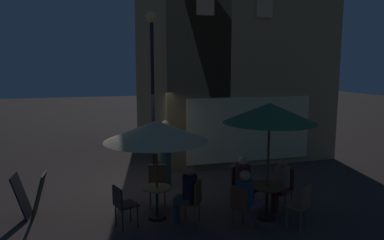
{
  "coord_description": "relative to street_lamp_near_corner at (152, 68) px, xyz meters",
  "views": [
    {
      "loc": [
        -1.27,
        -9.6,
        3.33
      ],
      "look_at": [
        1.3,
        -0.82,
        1.94
      ],
      "focal_mm": 34.02,
      "sensor_mm": 36.0,
      "label": 1
    }
  ],
  "objects": [
    {
      "name": "patio_umbrella_1",
      "position": [
        1.86,
        -3.4,
        -0.93
      ],
      "size": [
        1.96,
        1.96,
        2.54
      ],
      "color": "black",
      "rests_on": "ground"
    },
    {
      "name": "street_lamp_near_corner",
      "position": [
        0.0,
        0.0,
        0.0
      ],
      "size": [
        0.32,
        0.32,
        4.78
      ],
      "color": "black",
      "rests_on": "ground"
    },
    {
      "name": "cafe_chair_4",
      "position": [
        2.54,
        -2.95,
        -2.68
      ],
      "size": [
        0.57,
        0.57,
        0.96
      ],
      "rotation": [
        0.0,
        0.0,
        -2.56
      ],
      "color": "brown",
      "rests_on": "ground"
    },
    {
      "name": "cafe_table_0",
      "position": [
        -0.43,
        -2.72,
        -2.77
      ],
      "size": [
        0.62,
        0.62,
        0.71
      ],
      "color": "black",
      "rests_on": "ground"
    },
    {
      "name": "patron_seated_1",
      "position": [
        2.41,
        -3.04,
        -2.57
      ],
      "size": [
        0.53,
        0.48,
        1.2
      ],
      "rotation": [
        0.0,
        0.0,
        -2.56
      ],
      "color": "#511C1F",
      "rests_on": "ground"
    },
    {
      "name": "cafe_chair_0",
      "position": [
        0.27,
        -3.2,
        -2.69
      ],
      "size": [
        0.55,
        0.55,
        0.94
      ],
      "rotation": [
        0.0,
        0.0,
        2.54
      ],
      "color": "brown",
      "rests_on": "ground"
    },
    {
      "name": "patron_seated_3",
      "position": [
        1.21,
        -3.73,
        -2.54
      ],
      "size": [
        0.55,
        0.49,
        1.24
      ],
      "rotation": [
        0.0,
        0.0,
        0.47
      ],
      "color": "#604068",
      "rests_on": "ground"
    },
    {
      "name": "patron_seated_2",
      "position": [
        1.65,
        -2.69,
        -2.54
      ],
      "size": [
        0.46,
        0.54,
        1.23
      ],
      "rotation": [
        0.0,
        0.0,
        -1.27
      ],
      "color": "#4D1522",
      "rests_on": "ground"
    },
    {
      "name": "patron_seated_0",
      "position": [
        0.15,
        -3.12,
        -2.54
      ],
      "size": [
        0.51,
        0.47,
        1.24
      ],
      "rotation": [
        0.0,
        0.0,
        2.54
      ],
      "color": "#233542",
      "rests_on": "ground"
    },
    {
      "name": "ground_plane",
      "position": [
        -0.55,
        -0.58,
        -3.24
      ],
      "size": [
        60.0,
        60.0,
        0.0
      ],
      "primitive_type": "plane",
      "color": "#3A302D"
    },
    {
      "name": "cafe_chair_1",
      "position": [
        -0.27,
        -1.94,
        -2.67
      ],
      "size": [
        0.5,
        0.5,
        0.97
      ],
      "rotation": [
        0.0,
        0.0,
        -1.78
      ],
      "color": "brown",
      "rests_on": "ground"
    },
    {
      "name": "patio_umbrella_0",
      "position": [
        -0.43,
        -2.72,
        -1.3
      ],
      "size": [
        2.21,
        2.21,
        2.16
      ],
      "color": "black",
      "rests_on": "ground"
    },
    {
      "name": "cafe_chair_6",
      "position": [
        1.09,
        -3.79,
        -2.68
      ],
      "size": [
        0.54,
        0.54,
        0.94
      ],
      "rotation": [
        0.0,
        0.0,
        0.47
      ],
      "color": "#59301C",
      "rests_on": "ground"
    },
    {
      "name": "cafe_chair_5",
      "position": [
        1.6,
        -2.56,
        -2.67
      ],
      "size": [
        0.49,
        0.49,
        0.96
      ],
      "rotation": [
        0.0,
        0.0,
        -1.27
      ],
      "color": "#59321D",
      "rests_on": "ground"
    },
    {
      "name": "menu_sandwich_board",
      "position": [
        -3.08,
        -1.89,
        -2.75
      ],
      "size": [
        0.71,
        0.6,
        0.97
      ],
      "rotation": [
        0.0,
        0.0,
        -0.08
      ],
      "color": "black",
      "rests_on": "ground"
    },
    {
      "name": "patron_standing_4",
      "position": [
        0.22,
        -0.63,
        -2.31
      ],
      "size": [
        0.34,
        0.34,
        1.84
      ],
      "rotation": [
        0.0,
        0.0,
        1.59
      ],
      "color": "#263F39",
      "rests_on": "ground"
    },
    {
      "name": "cafe_table_1",
      "position": [
        1.86,
        -3.4,
        -2.69
      ],
      "size": [
        0.76,
        0.76,
        0.75
      ],
      "color": "black",
      "rests_on": "ground"
    },
    {
      "name": "cafe_chair_3",
      "position": [
        2.29,
        -4.07,
        -2.69
      ],
      "size": [
        0.54,
        0.54,
        0.92
      ],
      "rotation": [
        0.0,
        0.0,
        2.13
      ],
      "color": "brown",
      "rests_on": "ground"
    },
    {
      "name": "cafe_chair_2",
      "position": [
        -1.2,
        -2.99,
        -2.7
      ],
      "size": [
        0.53,
        0.53,
        0.89
      ],
      "rotation": [
        0.0,
        0.0,
        0.33
      ],
      "color": "#281F24",
      "rests_on": "ground"
    },
    {
      "name": "cafe_building",
      "position": [
        2.51,
        2.79,
        0.3
      ],
      "size": [
        6.1,
        6.94,
        7.1
      ],
      "color": "tan",
      "rests_on": "ground"
    }
  ]
}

